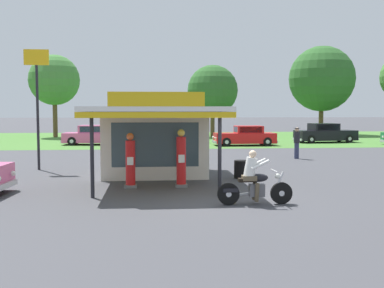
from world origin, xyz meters
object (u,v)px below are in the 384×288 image
Objects in this scene: motorcycle_with_rider at (254,182)px; parked_car_back_row_centre_left at (175,135)px; gas_pump_nearside at (130,163)px; spare_tire_stack at (242,169)px; parked_car_back_row_centre at (95,136)px; roadside_pole_sign at (37,89)px; gas_pump_offside at (181,160)px; bystander_leaning_by_kiosk at (189,145)px; parked_car_back_row_far_left at (245,136)px; bystander_chatting_near_pumps at (297,142)px; parked_car_back_row_far_right at (325,134)px.

parked_car_back_row_centre_left is (-0.91, 25.04, 0.04)m from motorcycle_with_rider.
spare_tire_stack is (4.34, 1.80, -0.52)m from gas_pump_nearside.
roadside_pole_sign reaches higher than parked_car_back_row_centre.
gas_pump_nearside is at bearing -180.00° from gas_pump_offside.
bystander_leaning_by_kiosk is at bearing -64.07° from parked_car_back_row_centre.
parked_car_back_row_centre_left is at bearing 92.09° from motorcycle_with_rider.
bystander_leaning_by_kiosk is at bearing -90.21° from parked_car_back_row_centre_left.
gas_pump_nearside reaches higher than parked_car_back_row_far_left.
gas_pump_nearside reaches higher than spare_tire_stack.
parked_car_back_row_far_left is (11.59, -1.88, -0.01)m from parked_car_back_row_centre.
roadside_pole_sign is (-7.07, -2.39, 2.73)m from bystander_leaning_by_kiosk.
bystander_chatting_near_pumps reaches higher than parked_car_back_row_far_left.
spare_tire_stack is (8.71, -3.45, -3.30)m from roadside_pole_sign.
parked_car_back_row_centre is 18.99m from parked_car_back_row_far_right.
bystander_leaning_by_kiosk is at bearing 70.52° from gas_pump_nearside.
parked_car_back_row_far_left reaches higher than spare_tire_stack.
parked_car_back_row_far_right is 1.11× the size of parked_car_back_row_far_left.
parked_car_back_row_far_left is at bearing -30.41° from parked_car_back_row_centre_left.
spare_tire_stack is (2.54, 1.80, -0.58)m from gas_pump_offside.
parked_car_back_row_centre_left is 14.12m from bystander_leaning_by_kiosk.
gas_pump_offside reaches higher than parked_car_back_row_centre_left.
parked_car_back_row_centre is 6.44m from parked_car_back_row_centre_left.
motorcycle_with_rider is 0.40× the size of parked_car_back_row_far_right.
roadside_pole_sign reaches higher than bystander_chatting_near_pumps.
spare_tire_stack is at bearing -119.59° from parked_car_back_row_far_right.
roadside_pole_sign is (-7.13, -16.50, 2.97)m from parked_car_back_row_centre_left.
gas_pump_nearside is at bearing -157.49° from spare_tire_stack.
gas_pump_nearside is 4.93m from motorcycle_with_rider.
roadside_pole_sign is at bearing 129.81° from gas_pump_nearside.
gas_pump_offside is 21.23m from parked_car_back_row_centre.
parked_car_back_row_far_right is (11.74, 24.59, 0.08)m from motorcycle_with_rider.
bystander_chatting_near_pumps is (6.20, 1.22, 0.02)m from bystander_leaning_by_kiosk.
gas_pump_nearside is 0.35× the size of roadside_pole_sign.
parked_car_back_row_centre is 7.30× the size of spare_tire_stack.
parked_car_back_row_centre_left reaches higher than spare_tire_stack.
motorcycle_with_rider reaches higher than parked_car_back_row_centre.
bystander_leaning_by_kiosk is at bearing 95.06° from motorcycle_with_rider.
gas_pump_offside is 1.19× the size of bystander_leaning_by_kiosk.
gas_pump_offside reaches higher than motorcycle_with_rider.
motorcycle_with_rider is 25.06m from parked_car_back_row_centre_left.
roadside_pole_sign is (-19.78, -16.05, 2.93)m from parked_car_back_row_far_right.
gas_pump_offside is 19.67m from parked_car_back_row_far_left.
parked_car_back_row_centre is (-3.57, 20.54, -0.18)m from gas_pump_nearside.
motorcycle_with_rider is at bearing -101.22° from parked_car_back_row_far_left.
bystander_leaning_by_kiosk is 0.32× the size of roadside_pole_sign.
parked_car_back_row_far_right is at bearing 57.41° from gas_pump_offside.
parked_car_back_row_centre is at bearing 104.64° from gas_pump_offside.
parked_car_back_row_centre_left is 20.02m from spare_tire_stack.
parked_car_back_row_far_right reaches higher than parked_car_back_row_centre.
motorcycle_with_rider reaches higher than parked_car_back_row_far_left.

